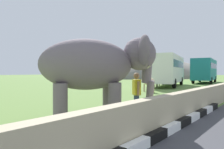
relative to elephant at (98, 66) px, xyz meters
The scene contains 8 objects.
barrier_parapet 2.60m from the elephant, 100.96° to the right, with size 28.00×0.36×1.00m, color tan.
elephant is the anchor object (origin of this frame).
person_handler 1.90m from the elephant, 20.21° to the right, with size 0.51×0.55×1.66m.
bus_white 18.47m from the elephant, 17.16° to the left, with size 9.77×4.80×3.50m.
bus_teal 28.21m from the elephant, ahead, with size 9.84×3.85×3.50m.
cow_near 10.79m from the elephant, 20.39° to the left, with size 1.30×1.85×1.23m.
cow_mid 16.41m from the elephant, 20.34° to the left, with size 1.93×0.93×1.23m.
hill_east 60.12m from the elephant, 28.95° to the left, with size 46.67×37.34×11.70m.
Camera 1 is at (-2.62, 1.70, 1.70)m, focal length 33.00 mm.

